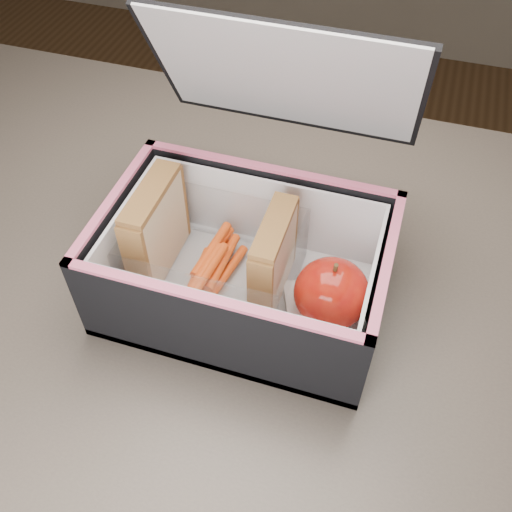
% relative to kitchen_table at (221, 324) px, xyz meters
% --- Properties ---
extents(ground, '(4.00, 4.00, 0.00)m').
position_rel_kitchen_table_xyz_m(ground, '(0.00, 0.00, -0.66)').
color(ground, brown).
rests_on(ground, ground).
extents(kitchen_table, '(1.20, 0.80, 0.75)m').
position_rel_kitchen_table_xyz_m(kitchen_table, '(0.00, 0.00, 0.00)').
color(kitchen_table, brown).
rests_on(kitchen_table, ground).
extents(lunch_bag, '(0.30, 0.29, 0.28)m').
position_rel_kitchen_table_xyz_m(lunch_bag, '(0.04, -0.01, 0.15)').
color(lunch_bag, black).
rests_on(lunch_bag, kitchen_table).
extents(plastic_tub, '(0.18, 0.13, 0.07)m').
position_rel_kitchen_table_xyz_m(plastic_tub, '(0.00, -0.01, 0.14)').
color(plastic_tub, white).
rests_on(plastic_tub, lunch_bag).
extents(sandwich_left, '(0.03, 0.10, 0.11)m').
position_rel_kitchen_table_xyz_m(sandwich_left, '(-0.07, -0.01, 0.16)').
color(sandwich_left, tan).
rests_on(sandwich_left, plastic_tub).
extents(sandwich_right, '(0.03, 0.09, 0.10)m').
position_rel_kitchen_table_xyz_m(sandwich_right, '(0.07, -0.01, 0.16)').
color(sandwich_right, tan).
rests_on(sandwich_right, plastic_tub).
extents(carrot_sticks, '(0.05, 0.12, 0.03)m').
position_rel_kitchen_table_xyz_m(carrot_sticks, '(-0.00, -0.01, 0.12)').
color(carrot_sticks, '#D64619').
rests_on(carrot_sticks, plastic_tub).
extents(paper_napkin, '(0.11, 0.11, 0.01)m').
position_rel_kitchen_table_xyz_m(paper_napkin, '(0.13, -0.02, 0.11)').
color(paper_napkin, white).
rests_on(paper_napkin, lunch_bag).
extents(red_apple, '(0.09, 0.09, 0.08)m').
position_rel_kitchen_table_xyz_m(red_apple, '(0.14, -0.02, 0.15)').
color(red_apple, maroon).
rests_on(red_apple, paper_napkin).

